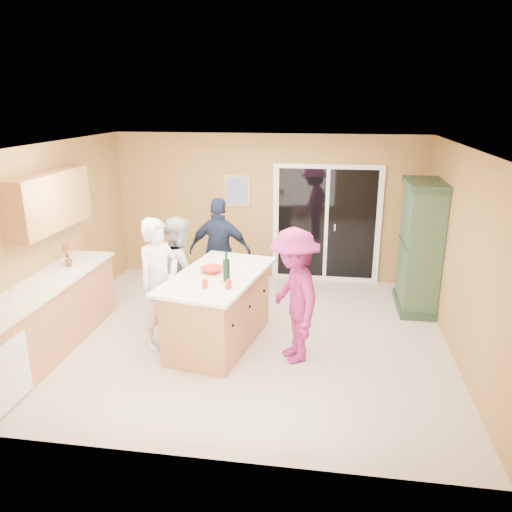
# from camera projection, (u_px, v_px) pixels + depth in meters

# --- Properties ---
(floor) EXTENTS (5.50, 5.50, 0.00)m
(floor) POSITION_uv_depth(u_px,v_px,m) (244.00, 336.00, 6.95)
(floor) COLOR beige
(floor) RESTS_ON ground
(ceiling) EXTENTS (5.50, 5.00, 0.10)m
(ceiling) POSITION_uv_depth(u_px,v_px,m) (243.00, 146.00, 6.17)
(ceiling) COLOR white
(ceiling) RESTS_ON wall_back
(wall_back) EXTENTS (5.50, 0.10, 2.60)m
(wall_back) POSITION_uv_depth(u_px,v_px,m) (268.00, 208.00, 8.92)
(wall_back) COLOR tan
(wall_back) RESTS_ON ground
(wall_front) EXTENTS (5.50, 0.10, 2.60)m
(wall_front) POSITION_uv_depth(u_px,v_px,m) (192.00, 330.00, 4.21)
(wall_front) COLOR tan
(wall_front) RESTS_ON ground
(wall_left) EXTENTS (0.10, 5.00, 2.60)m
(wall_left) POSITION_uv_depth(u_px,v_px,m) (50.00, 239.00, 6.96)
(wall_left) COLOR tan
(wall_left) RESTS_ON ground
(wall_right) EXTENTS (0.10, 5.00, 2.60)m
(wall_right) POSITION_uv_depth(u_px,v_px,m) (462.00, 256.00, 6.17)
(wall_right) COLOR tan
(wall_right) RESTS_ON ground
(left_cabinet_run) EXTENTS (0.65, 3.05, 1.24)m
(left_cabinet_run) POSITION_uv_depth(u_px,v_px,m) (35.00, 327.00, 6.18)
(left_cabinet_run) COLOR #B97348
(left_cabinet_run) RESTS_ON floor
(upper_cabinets) EXTENTS (0.35, 1.60, 0.75)m
(upper_cabinets) POSITION_uv_depth(u_px,v_px,m) (48.00, 201.00, 6.57)
(upper_cabinets) COLOR #B97348
(upper_cabinets) RESTS_ON wall_left
(sliding_door) EXTENTS (1.90, 0.07, 2.10)m
(sliding_door) POSITION_uv_depth(u_px,v_px,m) (326.00, 224.00, 8.81)
(sliding_door) COLOR white
(sliding_door) RESTS_ON floor
(framed_picture) EXTENTS (0.46, 0.04, 0.56)m
(framed_picture) POSITION_uv_depth(u_px,v_px,m) (237.00, 191.00, 8.89)
(framed_picture) COLOR tan
(framed_picture) RESTS_ON wall_back
(kitchen_island) EXTENTS (1.35, 2.04, 0.99)m
(kitchen_island) POSITION_uv_depth(u_px,v_px,m) (219.00, 311.00, 6.63)
(kitchen_island) COLOR #B97348
(kitchen_island) RESTS_ON floor
(green_hutch) EXTENTS (0.58, 1.10, 2.01)m
(green_hutch) POSITION_uv_depth(u_px,v_px,m) (420.00, 248.00, 7.62)
(green_hutch) COLOR #233826
(green_hutch) RESTS_ON floor
(woman_white) EXTENTS (0.67, 0.76, 1.74)m
(woman_white) POSITION_uv_depth(u_px,v_px,m) (159.00, 284.00, 6.45)
(woman_white) COLOR silver
(woman_white) RESTS_ON floor
(woman_grey) EXTENTS (0.84, 0.94, 1.60)m
(woman_grey) POSITION_uv_depth(u_px,v_px,m) (180.00, 271.00, 7.16)
(woman_grey) COLOR #ADADB0
(woman_grey) RESTS_ON floor
(woman_navy) EXTENTS (1.02, 0.46, 1.71)m
(woman_navy) POSITION_uv_depth(u_px,v_px,m) (220.00, 251.00, 7.89)
(woman_navy) COLOR #1B273D
(woman_navy) RESTS_ON floor
(woman_magenta) EXTENTS (1.02, 1.26, 1.70)m
(woman_magenta) POSITION_uv_depth(u_px,v_px,m) (294.00, 296.00, 6.11)
(woman_magenta) COLOR #972162
(woman_magenta) RESTS_ON floor
(serving_bowl) EXTENTS (0.37, 0.37, 0.07)m
(serving_bowl) POSITION_uv_depth(u_px,v_px,m) (212.00, 270.00, 6.53)
(serving_bowl) COLOR red
(serving_bowl) RESTS_ON kitchen_island
(tulip_vase) EXTENTS (0.20, 0.16, 0.33)m
(tulip_vase) POSITION_uv_depth(u_px,v_px,m) (68.00, 255.00, 6.87)
(tulip_vase) COLOR red
(tulip_vase) RESTS_ON left_cabinet_run
(tumbler_near) EXTENTS (0.09, 0.09, 0.11)m
(tumbler_near) POSITION_uv_depth(u_px,v_px,m) (228.00, 284.00, 5.96)
(tumbler_near) COLOR red
(tumbler_near) RESTS_ON kitchen_island
(tumbler_far) EXTENTS (0.08, 0.08, 0.10)m
(tumbler_far) POSITION_uv_depth(u_px,v_px,m) (205.00, 284.00, 5.99)
(tumbler_far) COLOR red
(tumbler_far) RESTS_ON kitchen_island
(wine_bottle) EXTENTS (0.09, 0.09, 0.38)m
(wine_bottle) POSITION_uv_depth(u_px,v_px,m) (226.00, 270.00, 6.19)
(wine_bottle) COLOR black
(wine_bottle) RESTS_ON kitchen_island
(white_plate) EXTENTS (0.27, 0.27, 0.01)m
(white_plate) POSITION_uv_depth(u_px,v_px,m) (245.00, 260.00, 7.00)
(white_plate) COLOR silver
(white_plate) RESTS_ON kitchen_island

